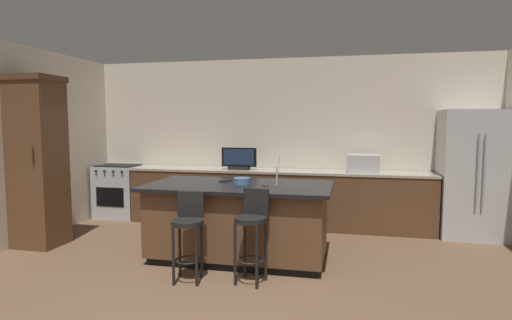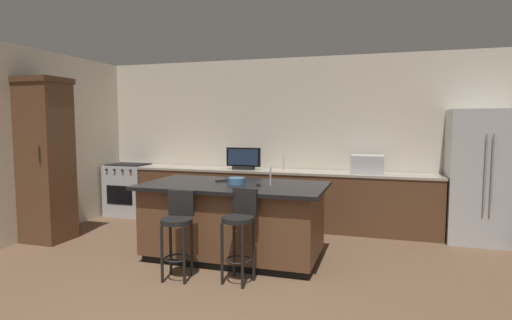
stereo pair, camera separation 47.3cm
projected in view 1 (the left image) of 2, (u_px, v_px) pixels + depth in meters
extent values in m
cube|color=beige|center=(285.00, 141.00, 7.02)|extent=(7.22, 0.12, 2.76)
cube|color=beige|center=(22.00, 145.00, 5.77)|extent=(0.12, 4.51, 2.76)
cube|color=brown|center=(276.00, 199.00, 6.76)|extent=(4.91, 0.60, 0.88)
cube|color=#9E9384|center=(276.00, 171.00, 6.72)|extent=(4.93, 0.62, 0.04)
cube|color=black|center=(239.00, 254.00, 5.16)|extent=(2.03, 0.97, 0.09)
cube|color=brown|center=(239.00, 219.00, 5.12)|extent=(2.11, 1.05, 0.80)
cube|color=black|center=(239.00, 186.00, 5.08)|extent=(2.27, 1.21, 0.04)
cube|color=#B7BABF|center=(472.00, 174.00, 6.03)|extent=(0.91, 0.69, 1.88)
cylinder|color=gray|center=(478.00, 171.00, 5.67)|extent=(0.02, 0.02, 1.03)
cylinder|color=gray|center=(484.00, 171.00, 5.65)|extent=(0.02, 0.02, 1.03)
cube|color=#B7BABF|center=(119.00, 192.00, 7.37)|extent=(0.75, 0.60, 0.92)
cube|color=black|center=(110.00, 197.00, 7.08)|extent=(0.52, 0.01, 0.33)
cube|color=black|center=(119.00, 165.00, 7.33)|extent=(0.67, 0.50, 0.02)
cylinder|color=black|center=(96.00, 171.00, 7.08)|extent=(0.04, 0.03, 0.04)
cylinder|color=black|center=(104.00, 171.00, 7.05)|extent=(0.04, 0.03, 0.04)
cylinder|color=black|center=(113.00, 172.00, 7.01)|extent=(0.04, 0.03, 0.04)
cylinder|color=black|center=(122.00, 172.00, 6.98)|extent=(0.04, 0.03, 0.04)
cube|color=brown|center=(37.00, 162.00, 5.60)|extent=(0.61, 0.54, 2.32)
cube|color=#492F1E|center=(33.00, 79.00, 5.50)|extent=(0.65, 0.58, 0.08)
cylinder|color=#332819|center=(32.00, 155.00, 5.27)|extent=(0.02, 0.02, 0.22)
cube|color=#B7BABF|center=(363.00, 163.00, 6.40)|extent=(0.48, 0.36, 0.28)
cube|color=black|center=(239.00, 168.00, 6.80)|extent=(0.35, 0.16, 0.05)
cube|color=black|center=(239.00, 157.00, 6.78)|extent=(0.58, 0.05, 0.31)
cube|color=#1E2D47|center=(239.00, 157.00, 6.75)|extent=(0.51, 0.01, 0.26)
cylinder|color=#B2B2B7|center=(279.00, 162.00, 6.79)|extent=(0.02, 0.02, 0.24)
cylinder|color=#B2B2B7|center=(277.00, 176.00, 4.97)|extent=(0.02, 0.02, 0.22)
cylinder|color=black|center=(187.00, 222.00, 4.34)|extent=(0.34, 0.34, 0.05)
cube|color=black|center=(191.00, 204.00, 4.48)|extent=(0.29, 0.07, 0.28)
cylinder|color=black|center=(173.00, 256.00, 4.26)|extent=(0.03, 0.03, 0.62)
cylinder|color=black|center=(196.00, 257.00, 4.24)|extent=(0.03, 0.03, 0.62)
cylinder|color=black|center=(180.00, 249.00, 4.51)|extent=(0.03, 0.03, 0.62)
cylinder|color=black|center=(202.00, 250.00, 4.48)|extent=(0.03, 0.03, 0.62)
torus|color=black|center=(188.00, 260.00, 4.38)|extent=(0.28, 0.28, 0.02)
cylinder|color=black|center=(251.00, 219.00, 4.30)|extent=(0.34, 0.34, 0.05)
cube|color=black|center=(256.00, 201.00, 4.42)|extent=(0.29, 0.09, 0.28)
cylinder|color=black|center=(235.00, 254.00, 4.26)|extent=(0.03, 0.03, 0.66)
cylinder|color=black|center=(257.00, 257.00, 4.17)|extent=(0.03, 0.03, 0.66)
cylinder|color=black|center=(245.00, 248.00, 4.49)|extent=(0.03, 0.03, 0.66)
cylinder|color=black|center=(266.00, 251.00, 4.39)|extent=(0.03, 0.03, 0.66)
torus|color=black|center=(251.00, 260.00, 4.34)|extent=(0.28, 0.28, 0.02)
cylinder|color=#3F668C|center=(242.00, 181.00, 5.06)|extent=(0.21, 0.21, 0.08)
cube|color=black|center=(265.00, 185.00, 4.99)|extent=(0.10, 0.16, 0.01)
cube|color=black|center=(226.00, 181.00, 5.29)|extent=(0.15, 0.15, 0.02)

